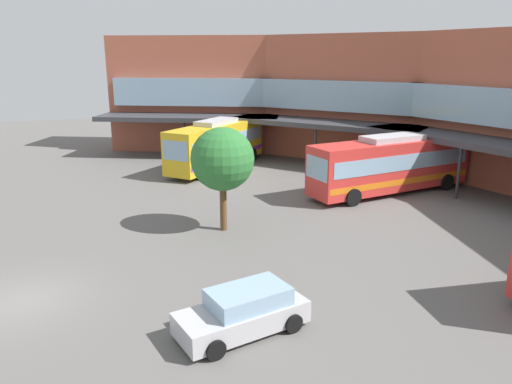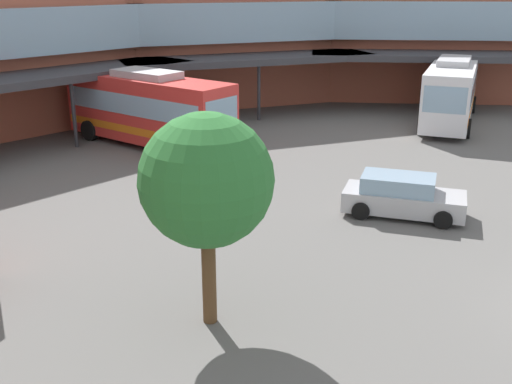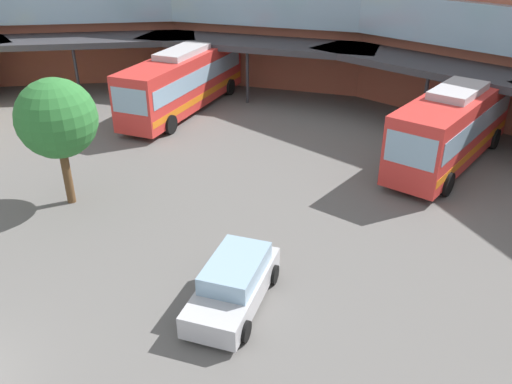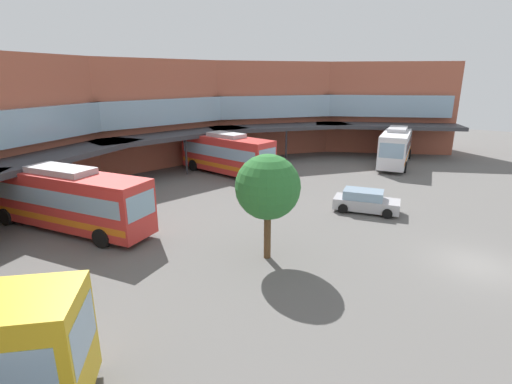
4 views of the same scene
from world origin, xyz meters
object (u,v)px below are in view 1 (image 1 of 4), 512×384
bus_2 (391,164)px  parked_car (244,312)px  bus_3 (217,144)px  plaza_tree (222,160)px

bus_2 → parked_car: size_ratio=2.59×
bus_3 → bus_2: bearing=86.2°
bus_3 → plaza_tree: (14.45, -3.43, 1.80)m
bus_2 → bus_3: bus_3 is taller
bus_2 → parked_car: (13.15, -14.44, -1.24)m
bus_2 → bus_3: size_ratio=1.23×
plaza_tree → parked_car: bearing=-11.5°
parked_car → plaza_tree: size_ratio=0.85×
parked_car → bus_3: bearing=-115.1°
parked_car → plaza_tree: bearing=-114.0°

